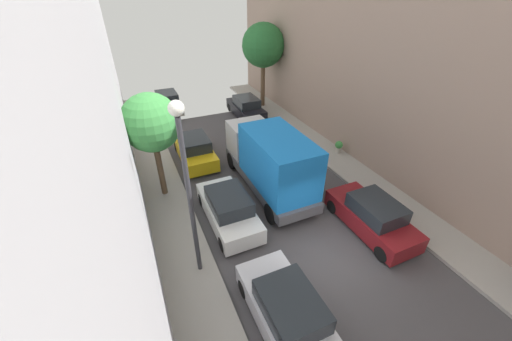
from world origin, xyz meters
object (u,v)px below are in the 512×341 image
at_px(parked_car_left_2, 288,313).
at_px(delivery_truck, 270,160).
at_px(parked_car_right_2, 246,108).
at_px(street_tree_1, 263,46).
at_px(street_tree_0, 151,123).
at_px(parked_car_left_5, 168,102).
at_px(parked_car_right_1, 372,216).
at_px(parked_car_left_4, 195,150).
at_px(lamp_post, 186,175).
at_px(potted_plant_2, 339,146).
at_px(parked_car_left_3, 228,209).

xyz_separation_m(parked_car_left_2, delivery_truck, (2.70, 6.73, 1.07)).
height_order(parked_car_right_2, street_tree_1, street_tree_1).
relative_size(parked_car_left_2, street_tree_0, 0.83).
distance_m(parked_car_left_5, parked_car_right_2, 6.58).
bearing_deg(parked_car_right_1, parked_car_left_4, 121.35).
bearing_deg(street_tree_0, lamp_post, -85.90).
bearing_deg(parked_car_right_2, parked_car_left_2, -108.28).
height_order(parked_car_left_4, potted_plant_2, parked_car_left_4).
bearing_deg(parked_car_left_3, street_tree_0, 125.80).
relative_size(delivery_truck, potted_plant_2, 8.78).
distance_m(parked_car_left_2, parked_car_right_1, 5.90).
height_order(delivery_truck, street_tree_1, street_tree_1).
bearing_deg(parked_car_left_4, parked_car_left_3, -90.00).
distance_m(delivery_truck, potted_plant_2, 5.87).
bearing_deg(potted_plant_2, lamp_post, -153.10).
distance_m(parked_car_left_2, parked_car_left_3, 5.32).
distance_m(parked_car_right_1, street_tree_0, 10.31).
relative_size(parked_car_right_2, street_tree_0, 0.83).
bearing_deg(parked_car_left_2, street_tree_0, 105.05).
bearing_deg(parked_car_right_2, parked_car_left_4, -136.55).
relative_size(parked_car_left_3, parked_car_right_2, 1.00).
relative_size(parked_car_left_2, lamp_post, 0.65).
height_order(delivery_truck, potted_plant_2, delivery_truck).
height_order(parked_car_left_2, street_tree_1, street_tree_1).
height_order(delivery_truck, lamp_post, lamp_post).
relative_size(parked_car_left_4, parked_car_left_5, 1.00).
relative_size(parked_car_left_4, street_tree_0, 0.83).
height_order(parked_car_left_3, potted_plant_2, parked_car_left_3).
distance_m(delivery_truck, lamp_post, 6.32).
xyz_separation_m(parked_car_left_3, parked_car_right_1, (5.40, -2.95, 0.00)).
xyz_separation_m(parked_car_left_2, parked_car_left_5, (0.00, 20.11, 0.00)).
bearing_deg(delivery_truck, parked_car_left_4, 120.95).
distance_m(parked_car_left_2, street_tree_0, 9.33).
distance_m(parked_car_right_1, lamp_post, 8.17).
distance_m(parked_car_left_3, street_tree_0, 5.03).
bearing_deg(parked_car_left_5, delivery_truck, -78.59).
bearing_deg(parked_car_right_2, parked_car_right_1, -90.00).
xyz_separation_m(parked_car_left_2, parked_car_right_2, (5.40, 16.35, 0.00)).
relative_size(parked_car_left_2, parked_car_left_3, 1.00).
bearing_deg(parked_car_left_5, parked_car_left_3, -90.00).
height_order(parked_car_left_2, parked_car_left_4, same).
bearing_deg(parked_car_left_3, parked_car_left_5, 90.00).
xyz_separation_m(parked_car_left_4, street_tree_1, (7.48, 6.51, 4.17)).
bearing_deg(delivery_truck, lamp_post, -142.49).
height_order(parked_car_right_2, lamp_post, lamp_post).
bearing_deg(parked_car_right_1, street_tree_1, 82.28).
bearing_deg(parked_car_left_4, parked_car_right_1, -58.65).
xyz_separation_m(parked_car_left_2, parked_car_left_3, (0.00, 5.32, 0.00)).
distance_m(parked_car_left_5, lamp_post, 17.39).
xyz_separation_m(parked_car_left_5, potted_plant_2, (8.22, -11.78, -0.14)).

